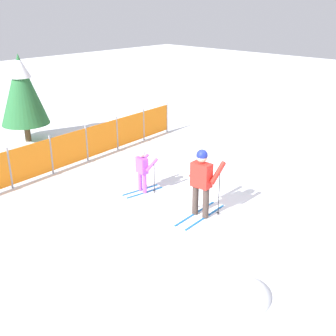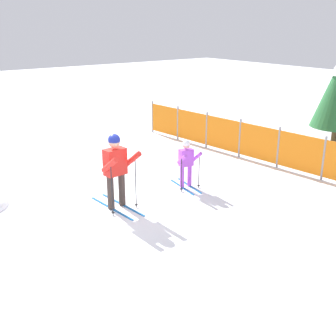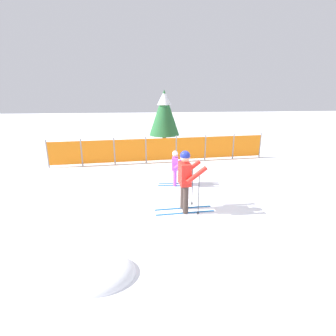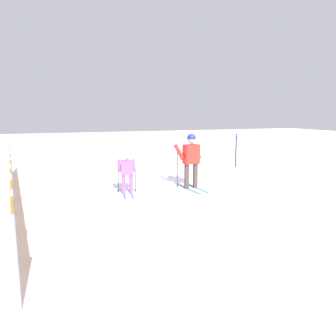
% 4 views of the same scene
% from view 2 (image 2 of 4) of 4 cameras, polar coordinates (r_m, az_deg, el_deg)
% --- Properties ---
extents(ground_plane, '(60.00, 60.00, 0.00)m').
position_cam_2_polar(ground_plane, '(9.31, -7.52, -5.80)').
color(ground_plane, white).
extents(skier_adult, '(1.61, 0.74, 1.68)m').
position_cam_2_polar(skier_adult, '(9.11, -7.08, 0.45)').
color(skier_adult, '#1966B2').
rests_on(skier_adult, ground_plane).
extents(skier_child, '(1.16, 0.57, 1.21)m').
position_cam_2_polar(skier_child, '(10.30, 2.51, 1.10)').
color(skier_child, '#1966B2').
rests_on(skier_child, ground_plane).
extents(safety_fence, '(9.57, 0.88, 1.18)m').
position_cam_2_polar(safety_fence, '(12.53, 12.14, 3.39)').
color(safety_fence, gray).
rests_on(safety_fence, ground_plane).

